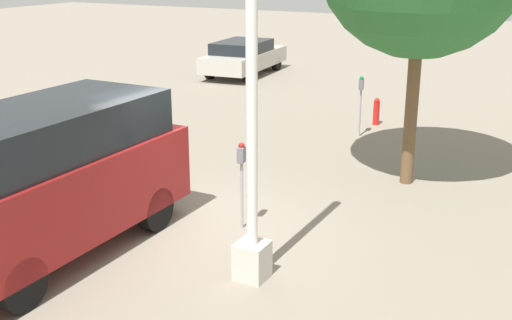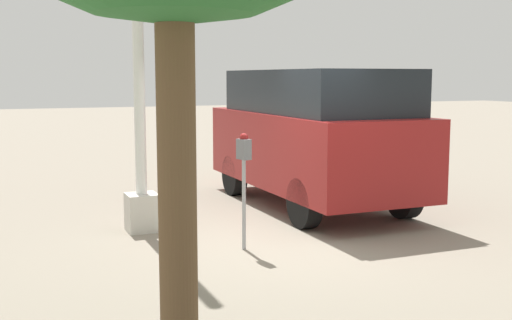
{
  "view_description": "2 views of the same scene",
  "coord_description": "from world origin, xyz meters",
  "px_view_note": "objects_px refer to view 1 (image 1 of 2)",
  "views": [
    {
      "loc": [
        8.68,
        5.58,
        4.47
      ],
      "look_at": [
        -0.42,
        0.84,
        1.17
      ],
      "focal_mm": 45.0,
      "sensor_mm": 36.0,
      "label": 1
    },
    {
      "loc": [
        -7.73,
        3.72,
        2.23
      ],
      "look_at": [
        0.18,
        0.37,
        1.11
      ],
      "focal_mm": 45.0,
      "sensor_mm": 36.0,
      "label": 2
    }
  ],
  "objects_px": {
    "parking_meter_near": "(242,166)",
    "car_distant": "(244,56)",
    "fire_hydrant": "(376,111)",
    "parked_van": "(49,176)",
    "lamp_post": "(252,149)",
    "parking_meter_far": "(361,92)"
  },
  "relations": [
    {
      "from": "parking_meter_near",
      "to": "fire_hydrant",
      "type": "bearing_deg",
      "value": 168.95
    },
    {
      "from": "parking_meter_near",
      "to": "fire_hydrant",
      "type": "distance_m",
      "value": 7.84
    },
    {
      "from": "car_distant",
      "to": "fire_hydrant",
      "type": "relative_size",
      "value": 6.18
    },
    {
      "from": "car_distant",
      "to": "lamp_post",
      "type": "bearing_deg",
      "value": -155.44
    },
    {
      "from": "lamp_post",
      "to": "car_distant",
      "type": "distance_m",
      "value": 16.49
    },
    {
      "from": "parking_meter_near",
      "to": "parked_van",
      "type": "relative_size",
      "value": 0.32
    },
    {
      "from": "parking_meter_far",
      "to": "parked_van",
      "type": "distance_m",
      "value": 8.88
    },
    {
      "from": "parking_meter_near",
      "to": "parked_van",
      "type": "bearing_deg",
      "value": -56.43
    },
    {
      "from": "parking_meter_near",
      "to": "fire_hydrant",
      "type": "relative_size",
      "value": 2.03
    },
    {
      "from": "parked_van",
      "to": "parking_meter_near",
      "type": "bearing_deg",
      "value": 135.61
    },
    {
      "from": "lamp_post",
      "to": "parked_van",
      "type": "xyz_separation_m",
      "value": [
        0.66,
        -3.14,
        -0.69
      ]
    },
    {
      "from": "parking_meter_far",
      "to": "car_distant",
      "type": "distance_m",
      "value": 9.39
    },
    {
      "from": "parking_meter_near",
      "to": "fire_hydrant",
      "type": "xyz_separation_m",
      "value": [
        -7.81,
        -0.08,
        -0.75
      ]
    },
    {
      "from": "parking_meter_near",
      "to": "fire_hydrant",
      "type": "height_order",
      "value": "parking_meter_near"
    },
    {
      "from": "parking_meter_near",
      "to": "car_distant",
      "type": "height_order",
      "value": "parking_meter_near"
    },
    {
      "from": "parking_meter_near",
      "to": "lamp_post",
      "type": "relative_size",
      "value": 0.26
    },
    {
      "from": "parked_van",
      "to": "lamp_post",
      "type": "bearing_deg",
      "value": 102.31
    },
    {
      "from": "parking_meter_near",
      "to": "parked_van",
      "type": "height_order",
      "value": "parked_van"
    },
    {
      "from": "parking_meter_far",
      "to": "lamp_post",
      "type": "height_order",
      "value": "lamp_post"
    },
    {
      "from": "lamp_post",
      "to": "car_distant",
      "type": "xyz_separation_m",
      "value": [
        -14.39,
        -7.96,
        -1.24
      ]
    },
    {
      "from": "fire_hydrant",
      "to": "car_distant",
      "type": "bearing_deg",
      "value": -126.39
    },
    {
      "from": "lamp_post",
      "to": "parked_van",
      "type": "relative_size",
      "value": 1.26
    }
  ]
}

